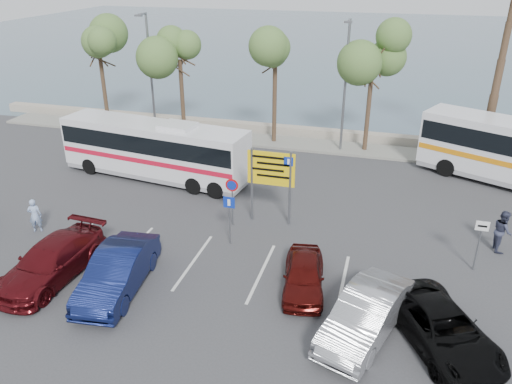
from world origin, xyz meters
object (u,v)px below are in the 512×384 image
(direction_sign, at_px, (271,174))
(coach_bus_left, at_px, (154,152))
(street_lamp_right, at_px, (345,80))
(pedestrian_near, at_px, (35,215))
(suv_black, at_px, (442,328))
(car_silver_b, at_px, (366,315))
(street_lamp_left, at_px, (150,69))
(car_blue, at_px, (118,271))
(pedestrian_far, at_px, (502,231))
(car_maroon, at_px, (51,261))
(car_red, at_px, (304,275))

(direction_sign, distance_m, coach_bus_left, 8.24)
(street_lamp_right, bearing_deg, coach_bus_left, -143.54)
(direction_sign, xyz_separation_m, pedestrian_near, (-10.00, -3.76, -1.63))
(suv_black, bearing_deg, car_silver_b, 154.59)
(pedestrian_near, bearing_deg, coach_bus_left, -136.28)
(street_lamp_left, xyz_separation_m, pedestrian_near, (1.00, -14.08, -3.80))
(car_blue, height_order, pedestrian_far, pedestrian_far)
(direction_sign, relative_size, suv_black, 0.76)
(street_lamp_right, xyz_separation_m, direction_sign, (-2.00, -10.32, -2.17))
(direction_sign, bearing_deg, pedestrian_far, 1.25)
(street_lamp_right, distance_m, car_silver_b, 17.68)
(suv_black, xyz_separation_m, car_silver_b, (-2.40, -0.15, 0.12))
(pedestrian_near, xyz_separation_m, pedestrian_far, (20.00, 3.98, 0.12))
(car_silver_b, bearing_deg, car_maroon, -161.12)
(car_red, bearing_deg, pedestrian_near, 166.11)
(direction_sign, bearing_deg, street_lamp_right, 79.06)
(car_maroon, bearing_deg, pedestrian_far, 25.75)
(direction_sign, xyz_separation_m, car_maroon, (-7.00, -6.70, -1.70))
(direction_sign, bearing_deg, street_lamp_left, 136.83)
(car_red, distance_m, pedestrian_near, 12.55)
(street_lamp_left, height_order, car_red, street_lamp_left)
(car_maroon, distance_m, pedestrian_far, 18.35)
(street_lamp_left, bearing_deg, street_lamp_right, 0.00)
(car_red, height_order, suv_black, suv_black)
(street_lamp_left, distance_m, coach_bus_left, 8.41)
(car_blue, xyz_separation_m, suv_black, (11.44, 0.15, -0.13))
(coach_bus_left, bearing_deg, pedestrian_far, -9.99)
(car_maroon, relative_size, pedestrian_near, 3.14)
(car_maroon, bearing_deg, pedestrian_near, 139.21)
(street_lamp_right, height_order, car_blue, street_lamp_right)
(street_lamp_right, xyz_separation_m, car_silver_b, (2.90, -17.02, -3.82))
(pedestrian_near, bearing_deg, street_lamp_left, -112.72)
(street_lamp_left, height_order, pedestrian_far, street_lamp_left)
(car_red, bearing_deg, car_silver_b, -47.23)
(coach_bus_left, xyz_separation_m, pedestrian_far, (17.50, -3.08, -0.65))
(coach_bus_left, bearing_deg, car_silver_b, -38.88)
(car_maroon, bearing_deg, street_lamp_right, 65.74)
(street_lamp_right, xyz_separation_m, car_blue, (-6.14, -17.02, -3.81))
(car_silver_b, bearing_deg, suv_black, 22.47)
(street_lamp_right, bearing_deg, street_lamp_left, 180.00)
(suv_black, distance_m, car_silver_b, 2.41)
(pedestrian_far, bearing_deg, car_red, 117.52)
(car_blue, distance_m, pedestrian_near, 6.56)
(street_lamp_left, relative_size, car_blue, 1.67)
(street_lamp_right, distance_m, car_blue, 18.49)
(direction_sign, bearing_deg, car_red, -62.58)
(car_maroon, bearing_deg, car_silver_b, 3.61)
(street_lamp_left, height_order, coach_bus_left, street_lamp_left)
(street_lamp_right, xyz_separation_m, pedestrian_near, (-12.00, -14.08, -3.80))
(street_lamp_left, relative_size, car_red, 2.17)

